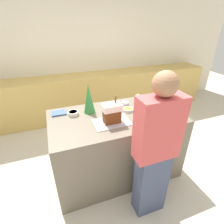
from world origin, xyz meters
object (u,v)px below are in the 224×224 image
at_px(gingerbread_house, 112,113).
at_px(candy_bowl_far_left, 128,110).
at_px(baking_tray, 112,122).
at_px(candy_bowl_beside_tree, 160,104).
at_px(cookbook, 59,113).
at_px(decorative_tree, 89,99).
at_px(candy_bowl_front_corner, 149,105).
at_px(person, 155,151).
at_px(candy_bowl_behind_tray, 137,107).
at_px(candy_bowl_near_tray_left, 73,113).
at_px(candy_bowl_far_right, 125,103).

relative_size(gingerbread_house, candy_bowl_far_left, 2.38).
bearing_deg(candy_bowl_far_left, baking_tray, -146.13).
height_order(candy_bowl_beside_tree, cookbook, candy_bowl_beside_tree).
relative_size(decorative_tree, candy_bowl_far_left, 2.89).
distance_m(baking_tray, candy_bowl_front_corner, 0.68).
bearing_deg(gingerbread_house, decorative_tree, 117.91).
xyz_separation_m(baking_tray, person, (0.26, -0.56, -0.07)).
bearing_deg(gingerbread_house, baking_tray, -157.87).
relative_size(candy_bowl_far_left, candy_bowl_behind_tray, 1.25).
xyz_separation_m(candy_bowl_near_tray_left, candy_bowl_far_right, (0.76, 0.06, -0.00)).
bearing_deg(candy_bowl_front_corner, candy_bowl_beside_tree, -11.21).
xyz_separation_m(candy_bowl_beside_tree, cookbook, (-1.39, 0.26, -0.02)).
bearing_deg(candy_bowl_near_tray_left, candy_bowl_far_left, -11.12).
bearing_deg(candy_bowl_front_corner, candy_bowl_near_tray_left, 173.02).
xyz_separation_m(baking_tray, candy_bowl_near_tray_left, (-0.41, 0.35, 0.02)).
distance_m(decorative_tree, candy_bowl_beside_tree, 1.02).
distance_m(candy_bowl_near_tray_left, person, 1.13).
bearing_deg(baking_tray, candy_bowl_beside_tree, 13.00).
distance_m(baking_tray, person, 0.62).
height_order(gingerbread_house, person, person).
distance_m(candy_bowl_beside_tree, person, 0.93).
relative_size(gingerbread_house, candy_bowl_beside_tree, 2.43).
bearing_deg(baking_tray, candy_bowl_front_corner, 18.87).
relative_size(gingerbread_house, candy_bowl_behind_tray, 2.98).
bearing_deg(candy_bowl_far_left, decorative_tree, 163.45).
bearing_deg(person, candy_bowl_far_left, 86.20).
height_order(candy_bowl_behind_tray, person, person).
bearing_deg(candy_bowl_behind_tray, gingerbread_house, -153.90).
xyz_separation_m(candy_bowl_near_tray_left, candy_bowl_beside_tree, (1.21, -0.16, -0.00)).
height_order(candy_bowl_far_left, candy_bowl_far_right, candy_bowl_far_right).
bearing_deg(candy_bowl_far_right, candy_bowl_near_tray_left, -175.49).
bearing_deg(candy_bowl_far_left, cookbook, 164.67).
relative_size(candy_bowl_far_left, cookbook, 0.74).
distance_m(gingerbread_house, candy_bowl_far_left, 0.39).
height_order(candy_bowl_beside_tree, candy_bowl_far_right, candy_bowl_beside_tree).
height_order(gingerbread_house, candy_bowl_far_right, gingerbread_house).
bearing_deg(candy_bowl_front_corner, candy_bowl_far_right, 146.47).
distance_m(gingerbread_house, candy_bowl_front_corner, 0.69).
distance_m(gingerbread_house, person, 0.65).
bearing_deg(decorative_tree, candy_bowl_beside_tree, -9.59).
xyz_separation_m(gingerbread_house, decorative_tree, (-0.19, 0.35, 0.06)).
bearing_deg(candy_bowl_near_tray_left, decorative_tree, 1.80).
height_order(candy_bowl_behind_tray, candy_bowl_far_right, candy_bowl_far_right).
xyz_separation_m(decorative_tree, candy_bowl_far_left, (0.50, -0.15, -0.18)).
height_order(decorative_tree, candy_bowl_far_left, decorative_tree).
height_order(candy_bowl_near_tray_left, cookbook, candy_bowl_near_tray_left).
bearing_deg(candy_bowl_far_left, person, -93.80).
height_order(baking_tray, person, person).
bearing_deg(candy_bowl_near_tray_left, gingerbread_house, -40.53).
height_order(candy_bowl_beside_tree, person, person).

